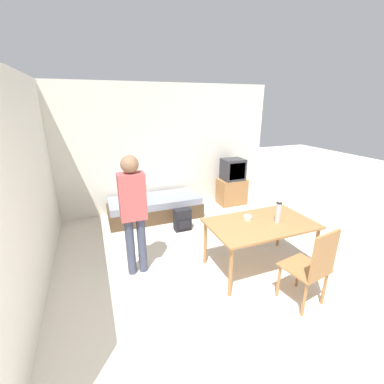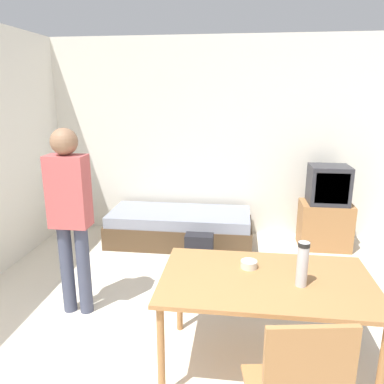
# 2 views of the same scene
# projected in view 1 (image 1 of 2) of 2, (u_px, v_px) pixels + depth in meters

# --- Properties ---
(ground_plane) EXTENTS (20.00, 20.00, 0.00)m
(ground_plane) POSITION_uv_depth(u_px,v_px,m) (261.00, 344.00, 2.60)
(ground_plane) COLOR beige
(wall_back) EXTENTS (5.22, 0.06, 2.70)m
(wall_back) POSITION_uv_depth(u_px,v_px,m) (158.00, 149.00, 5.57)
(wall_back) COLOR silver
(wall_back) RESTS_ON ground_plane
(wall_left) EXTENTS (0.06, 4.87, 2.70)m
(wall_left) POSITION_uv_depth(u_px,v_px,m) (27.00, 186.00, 3.11)
(wall_left) COLOR silver
(wall_left) RESTS_ON ground_plane
(daybed) EXTENTS (1.91, 0.81, 0.44)m
(daybed) POSITION_uv_depth(u_px,v_px,m) (155.00, 207.00, 5.40)
(daybed) COLOR #4C3823
(daybed) RESTS_ON ground_plane
(tv) EXTENTS (0.64, 0.44, 1.09)m
(tv) POSITION_uv_depth(u_px,v_px,m) (232.00, 183.00, 6.05)
(tv) COLOR #9E6B3D
(tv) RESTS_ON ground_plane
(dining_table) EXTENTS (1.47, 0.88, 0.73)m
(dining_table) POSITION_uv_depth(u_px,v_px,m) (261.00, 227.00, 3.60)
(dining_table) COLOR #9E6B3D
(dining_table) RESTS_ON ground_plane
(wooden_chair) EXTENTS (0.51, 0.51, 1.02)m
(wooden_chair) POSITION_uv_depth(u_px,v_px,m) (313.00, 265.00, 2.91)
(wooden_chair) COLOR #9E6B3D
(wooden_chair) RESTS_ON ground_plane
(person_standing) EXTENTS (0.34, 0.23, 1.70)m
(person_standing) POSITION_uv_depth(u_px,v_px,m) (133.00, 208.00, 3.39)
(person_standing) COLOR #3D4256
(person_standing) RESTS_ON ground_plane
(thermos_flask) EXTENTS (0.08, 0.08, 0.31)m
(thermos_flask) POSITION_uv_depth(u_px,v_px,m) (278.00, 211.00, 3.54)
(thermos_flask) COLOR #B7B7BC
(thermos_flask) RESTS_ON dining_table
(mate_bowl) EXTENTS (0.12, 0.12, 0.05)m
(mate_bowl) POSITION_uv_depth(u_px,v_px,m) (248.00, 218.00, 3.66)
(mate_bowl) COLOR beige
(mate_bowl) RESTS_ON dining_table
(backpack) EXTENTS (0.32, 0.20, 0.43)m
(backpack) POSITION_uv_depth(u_px,v_px,m) (182.00, 220.00, 4.86)
(backpack) COLOR black
(backpack) RESTS_ON ground_plane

